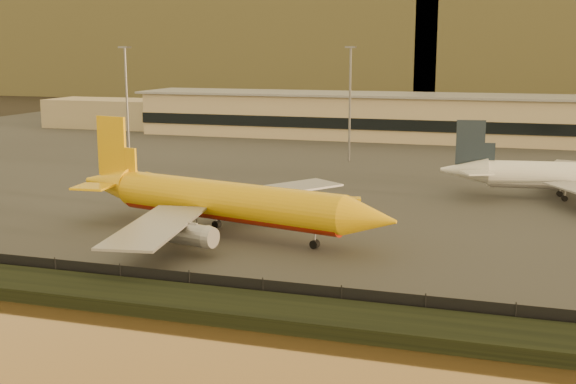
% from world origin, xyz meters
% --- Properties ---
extents(ground, '(900.00, 900.00, 0.00)m').
position_xyz_m(ground, '(0.00, 0.00, 0.00)').
color(ground, black).
rests_on(ground, ground).
extents(embankment, '(320.00, 7.00, 1.40)m').
position_xyz_m(embankment, '(0.00, -17.00, 0.70)').
color(embankment, black).
rests_on(embankment, ground).
extents(tarmac, '(320.00, 220.00, 0.20)m').
position_xyz_m(tarmac, '(0.00, 95.00, 0.10)').
color(tarmac, '#2D2D2D').
rests_on(tarmac, ground).
extents(perimeter_fence, '(300.00, 0.05, 2.20)m').
position_xyz_m(perimeter_fence, '(0.00, -13.00, 1.30)').
color(perimeter_fence, black).
rests_on(perimeter_fence, tarmac).
extents(terminal_building, '(202.00, 25.00, 12.60)m').
position_xyz_m(terminal_building, '(-14.52, 125.55, 6.25)').
color(terminal_building, tan).
rests_on(terminal_building, tarmac).
extents(apron_light_masts, '(152.20, 12.20, 25.40)m').
position_xyz_m(apron_light_masts, '(15.00, 75.00, 15.70)').
color(apron_light_masts, slate).
rests_on(apron_light_masts, tarmac).
extents(distant_hills, '(470.00, 160.00, 70.00)m').
position_xyz_m(distant_hills, '(-20.74, 340.00, 31.39)').
color(distant_hills, brown).
rests_on(distant_hills, ground).
extents(dhl_cargo_jet, '(50.03, 48.10, 15.07)m').
position_xyz_m(dhl_cargo_jet, '(-11.96, 10.46, 4.70)').
color(dhl_cargo_jet, '#E9AC0C').
rests_on(dhl_cargo_jet, tarmac).
extents(gse_vehicle_yellow, '(4.49, 2.84, 1.87)m').
position_xyz_m(gse_vehicle_yellow, '(0.73, 30.72, 1.14)').
color(gse_vehicle_yellow, '#E9AC0C').
rests_on(gse_vehicle_yellow, tarmac).
extents(gse_vehicle_white, '(4.08, 2.66, 1.69)m').
position_xyz_m(gse_vehicle_white, '(-20.66, 28.58, 1.05)').
color(gse_vehicle_white, silver).
rests_on(gse_vehicle_white, tarmac).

